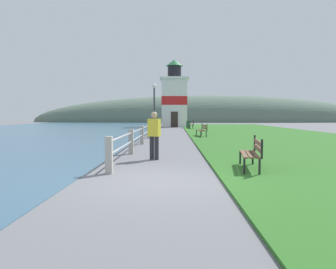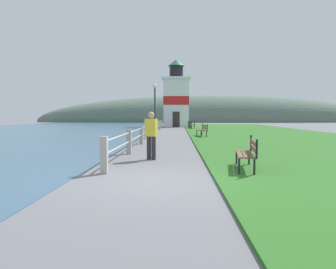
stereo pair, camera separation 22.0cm
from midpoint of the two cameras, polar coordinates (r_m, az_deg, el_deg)
The scene contains 11 objects.
ground_plane at distance 7.65m, azimuth -1.88°, elevation -8.20°, with size 160.00×160.00×0.00m, color slate.
grass_verge at distance 27.01m, azimuth 16.70°, elevation 0.04°, with size 12.00×55.73×0.06m.
seawall_railing at distance 23.86m, azimuth -2.65°, elevation 1.06°, with size 0.18×30.76×0.99m.
park_bench_near at distance 9.27m, azimuth 14.43°, elevation -2.90°, with size 0.72×1.85×0.94m.
park_bench_midway at distance 23.22m, azimuth 6.34°, elevation 0.90°, with size 0.65×2.00×0.94m.
park_bench_far at distance 36.65m, azimuth 4.62°, elevation 1.80°, with size 0.52×1.62×0.94m.
lighthouse at distance 43.88m, azimuth 1.59°, elevation 6.29°, with size 3.78×3.78×8.91m.
person_strolling at distance 11.26m, azimuth -2.39°, elevation 0.13°, with size 0.46×0.36×1.65m.
trash_bin at distance 38.55m, azimuth 4.01°, elevation 1.72°, with size 0.54×0.54×0.84m.
lamp_post at distance 25.40m, azimuth -2.06°, elevation 6.09°, with size 0.36×0.36×3.96m.
distant_hillside at distance 75.03m, azimuth 7.50°, elevation 2.17°, with size 80.00×16.00×12.00m.
Camera 2 is at (0.59, -7.48, 1.53)m, focal length 35.00 mm.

